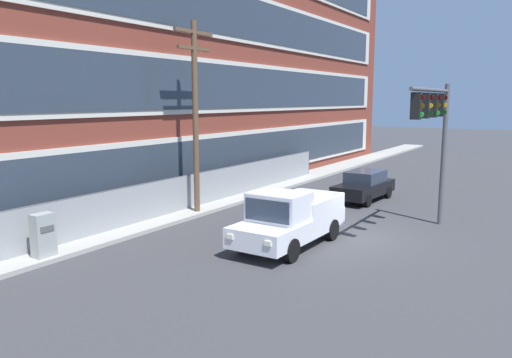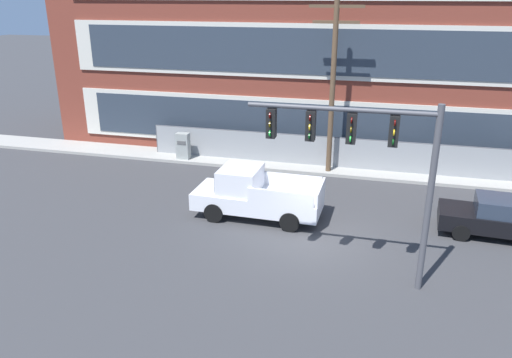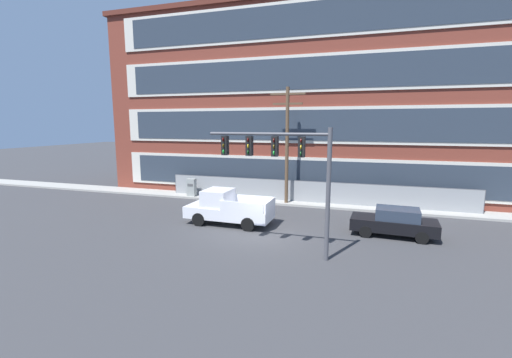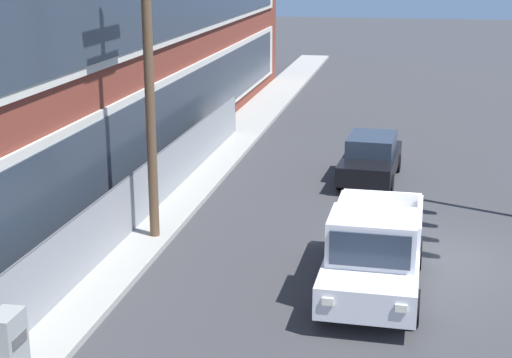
% 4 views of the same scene
% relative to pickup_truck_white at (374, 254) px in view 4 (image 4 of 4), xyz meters
% --- Properties ---
extents(ground_plane, '(160.00, 160.00, 0.00)m').
position_rel_pickup_truck_white_xyz_m(ground_plane, '(2.79, -1.43, -0.97)').
color(ground_plane, '#38383A').
extents(sidewalk_building_side, '(80.00, 2.07, 0.16)m').
position_rel_pickup_truck_white_xyz_m(sidewalk_building_side, '(2.79, 6.61, -0.89)').
color(sidewalk_building_side, '#9E9B93').
rests_on(sidewalk_building_side, ground).
extents(chain_link_fence, '(23.18, 0.06, 1.77)m').
position_rel_pickup_truck_white_xyz_m(chain_link_fence, '(3.99, 6.76, -0.07)').
color(chain_link_fence, gray).
rests_on(chain_link_fence, ground).
extents(pickup_truck_white, '(5.35, 2.26, 2.09)m').
position_rel_pickup_truck_white_xyz_m(pickup_truck_white, '(0.00, 0.00, 0.00)').
color(pickup_truck_white, silver).
rests_on(pickup_truck_white, ground).
extents(sedan_black, '(4.55, 2.05, 1.56)m').
position_rel_pickup_truck_white_xyz_m(sedan_black, '(9.57, 0.59, -0.18)').
color(sedan_black, black).
rests_on(sedan_black, ground).
extents(utility_pole_near_corner, '(2.57, 0.26, 8.71)m').
position_rel_pickup_truck_white_xyz_m(utility_pole_near_corner, '(2.35, 6.03, 3.86)').
color(utility_pole_near_corner, brown).
rests_on(utility_pole_near_corner, ground).
extents(electrical_cabinet, '(0.71, 0.47, 1.60)m').
position_rel_pickup_truck_white_xyz_m(electrical_cabinet, '(-5.66, 6.04, -0.17)').
color(electrical_cabinet, '#939993').
rests_on(electrical_cabinet, ground).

